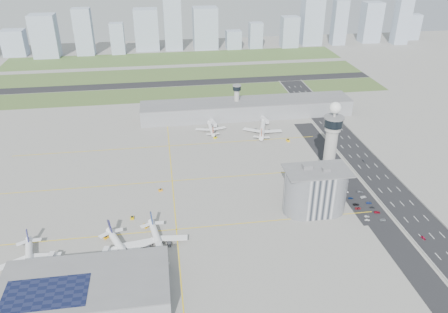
{
  "coord_description": "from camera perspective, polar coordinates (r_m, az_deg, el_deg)",
  "views": [
    {
      "loc": [
        -43.26,
        -253.43,
        167.84
      ],
      "look_at": [
        0.0,
        35.0,
        15.0
      ],
      "focal_mm": 35.0,
      "sensor_mm": 36.0,
      "label": 1
    }
  ],
  "objects": [
    {
      "name": "car_lot_0",
      "position": [
        299.8,
        18.21,
        -7.87
      ],
      "size": [
        3.44,
        1.83,
        1.11
      ],
      "primitive_type": "imported",
      "rotation": [
        0.0,
        0.0,
        1.41
      ],
      "color": "white",
      "rests_on": "ground"
    },
    {
      "name": "car_hw_4",
      "position": [
        487.12,
        10.26,
        7.13
      ],
      "size": [
        1.82,
        3.78,
        1.25
      ],
      "primitive_type": "imported",
      "rotation": [
        0.0,
        0.0,
        -0.1
      ],
      "color": "gray",
      "rests_on": "ground"
    },
    {
      "name": "skyline_bldg_3",
      "position": [
        731.47,
        -25.68,
        13.25
      ],
      "size": [
        32.3,
        25.84,
        36.93
      ],
      "primitive_type": "cube",
      "color": "#9EADC1",
      "rests_on": "ground"
    },
    {
      "name": "landside_road",
      "position": [
        324.31,
        17.22,
        -4.9
      ],
      "size": [
        18.0,
        260.0,
        0.08
      ],
      "primitive_type": "cube",
      "color": "black",
      "rests_on": "ground"
    },
    {
      "name": "car_lot_11",
      "position": [
        327.78,
        17.36,
        -4.43
      ],
      "size": [
        4.62,
        2.46,
        1.27
      ],
      "primitive_type": "imported",
      "rotation": [
        0.0,
        0.0,
        1.41
      ],
      "color": "slate",
      "rests_on": "ground"
    },
    {
      "name": "grass_strip_2",
      "position": [
        655.7,
        -6.37,
        12.66
      ],
      "size": [
        480.0,
        70.0,
        0.08
      ],
      "primitive_type": "cube",
      "color": "#49622E",
      "rests_on": "ground"
    },
    {
      "name": "car_hw_2",
      "position": [
        439.53,
        14.26,
        4.41
      ],
      "size": [
        2.13,
        4.57,
        1.27
      ],
      "primitive_type": "imported",
      "rotation": [
        0.0,
        0.0,
        -0.01
      ],
      "color": "navy",
      "rests_on": "ground"
    },
    {
      "name": "car_lot_10",
      "position": [
        322.61,
        17.74,
        -5.05
      ],
      "size": [
        4.67,
        2.75,
        1.22
      ],
      "primitive_type": "imported",
      "rotation": [
        0.0,
        0.0,
        1.74
      ],
      "color": "white",
      "rests_on": "ground"
    },
    {
      "name": "car_hw_0",
      "position": [
        296.32,
        24.59,
        -9.63
      ],
      "size": [
        1.89,
        3.79,
        1.24
      ],
      "primitive_type": "imported",
      "rotation": [
        0.0,
        0.0,
        0.12
      ],
      "color": "maroon",
      "rests_on": "ground"
    },
    {
      "name": "skyline_bldg_17",
      "position": [
        829.46,
        23.36,
        15.28
      ],
      "size": [
        22.64,
        18.11,
        41.06
      ],
      "primitive_type": "cube",
      "color": "#9EADC1",
      "rests_on": "ground"
    },
    {
      "name": "airplane_near_b",
      "position": [
        261.92,
        -13.24,
        -11.36
      ],
      "size": [
        51.75,
        55.1,
        12.26
      ],
      "primitive_type": null,
      "rotation": [
        0.0,
        0.0,
        -1.15
      ],
      "color": "white",
      "rests_on": "ground"
    },
    {
      "name": "jet_bridge_near_0",
      "position": [
        262.9,
        -22.45,
        -13.78
      ],
      "size": [
        5.39,
        14.31,
        5.7
      ],
      "primitive_type": null,
      "rotation": [
        0.0,
        0.0,
        1.4
      ],
      "color": "silver",
      "rests_on": "ground"
    },
    {
      "name": "admin_building",
      "position": [
        293.09,
        11.82,
        -4.37
      ],
      "size": [
        42.0,
        24.0,
        33.5
      ],
      "color": "#B2B2B7",
      "rests_on": "ground"
    },
    {
      "name": "secondary_tower",
      "position": [
        436.28,
        1.67,
        7.67
      ],
      "size": [
        8.6,
        8.6,
        31.9
      ],
      "color": "#ADAAA5",
      "rests_on": "ground"
    },
    {
      "name": "skyline_bldg_14",
      "position": [
        750.27,
        14.82,
        16.55
      ],
      "size": [
        21.59,
        17.28,
        68.75
      ],
      "primitive_type": "cube",
      "color": "#9EADC1",
      "rests_on": "ground"
    },
    {
      "name": "control_tower",
      "position": [
        315.07,
        13.82,
        1.88
      ],
      "size": [
        14.0,
        14.0,
        64.5
      ],
      "color": "#ADAAA5",
      "rests_on": "ground"
    },
    {
      "name": "ground",
      "position": [
        307.04,
        0.97,
        -5.49
      ],
      "size": [
        1000.0,
        1000.0,
        0.0
      ],
      "primitive_type": "plane",
      "color": "#98968E"
    },
    {
      "name": "car_lot_4",
      "position": [
        318.79,
        16.2,
        -5.23
      ],
      "size": [
        3.69,
        1.63,
        1.24
      ],
      "primitive_type": "imported",
      "rotation": [
        0.0,
        0.0,
        1.52
      ],
      "color": "navy",
      "rests_on": "ground"
    },
    {
      "name": "taxiway_line_h_1",
      "position": [
        329.42,
        -6.78,
        -3.19
      ],
      "size": [
        260.0,
        0.6,
        0.01
      ],
      "primitive_type": "cube",
      "color": "yellow",
      "rests_on": "ground"
    },
    {
      "name": "skyline_bldg_9",
      "position": [
        703.12,
        -2.46,
        16.41
      ],
      "size": [
        36.96,
        29.57,
        62.11
      ],
      "primitive_type": "cube",
      "color": "#9EADC1",
      "rests_on": "ground"
    },
    {
      "name": "skyline_bldg_6",
      "position": [
        689.43,
        -13.74,
        14.74
      ],
      "size": [
        20.04,
        16.03,
        45.2
      ],
      "primitive_type": "cube",
      "color": "#9EADC1",
      "rests_on": "ground"
    },
    {
      "name": "tug_0",
      "position": [
        279.82,
        -15.15,
        -10.13
      ],
      "size": [
        3.49,
        3.44,
        1.69
      ],
      "primitive_type": null,
      "rotation": [
        0.0,
        0.0,
        2.32
      ],
      "color": "orange",
      "rests_on": "ground"
    },
    {
      "name": "car_lot_8",
      "position": [
        313.24,
        18.8,
        -6.31
      ],
      "size": [
        3.39,
        1.57,
        1.13
      ],
      "primitive_type": "imported",
      "rotation": [
        0.0,
        0.0,
        1.5
      ],
      "color": "#27292D",
      "rests_on": "ground"
    },
    {
      "name": "airplane_near_c",
      "position": [
        263.78,
        -8.63,
        -10.56
      ],
      "size": [
        44.0,
        49.1,
        12.02
      ],
      "primitive_type": null,
      "rotation": [
        0.0,
        0.0,
        -1.38
      ],
      "color": "white",
      "rests_on": "ground"
    },
    {
      "name": "car_lot_3",
      "position": [
        312.93,
        16.87,
        -6.0
      ],
      "size": [
        4.36,
        2.19,
        1.21
      ],
      "primitive_type": "imported",
      "rotation": [
        0.0,
        0.0,
        1.45
      ],
      "color": "black",
      "rests_on": "ground"
    },
    {
      "name": "parking_lot",
      "position": [
        314.55,
        17.77,
        -6.09
      ],
      "size": [
        20.0,
        44.0,
        0.1
      ],
      "primitive_type": "cube",
      "color": "black",
      "rests_on": "ground"
    },
    {
      "name": "barrier_right",
      "position": [
        349.1,
        22.39,
        -3.27
      ],
      "size": [
        0.6,
        500.0,
        1.2
      ],
      "primitive_type": "cube",
      "color": "#9E9E99",
      "rests_on": "ground"
    },
    {
      "name": "skyline_bldg_12",
      "position": [
        719.93,
        8.56,
        15.79
      ],
      "size": [
        26.14,
        20.92,
        46.89
      ],
      "primitive_type": "cube",
      "color": "#9EADC1",
      "rests_on": "ground"
    },
    {
      "name": "barrier_left",
      "position": [
        336.17,
        18.25,
        -3.73
      ],
      "size": [
        0.6,
        500.0,
        1.2
      ],
      "primitive_type": "cube",
      "color": "#9E9E99",
      "rests_on": "ground"
    },
    {
      "name": "near_terminal",
      "position": [
        239.68,
        -17.65,
        -16.33
      ],
      "size": [
        84.0,
        42.0,
        13.0
      ],
      "color": "gray",
      "rests_on": "ground"
    },
    {
      "name": "grass_strip_0",
      "position": [
        507.54,
        -5.48,
        8.22
      ],
      "size": [
        480.0,
        50.0,
        0.08
      ],
      "primitive_type": "cube",
      "color": "#445F2D",
      "rests_on": "ground"
    },
    {
      "name": "skyline_bldg_13",
      "position": [
        739.97,
        11.42,
        17.24
      ],
      "size": [
        32.26,
        25.81,
        81.2
      ],
      "primitive_type": "cube",
      "color": "#9EADC1",
      "rests_on": "ground"
    },
    {
      "name": "skyline_bldg_10",
      "position": [
        704.11,
        1.25,
        15.02
      ],
      "size": [
        23.01,
        18.41,
        27.75
      ],
      "primitive_type": "cube",
      "color": "#9EADC1",
      "rests_on": "ground"
    },
    {
      "name": "skyline_bldg_7",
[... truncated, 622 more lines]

